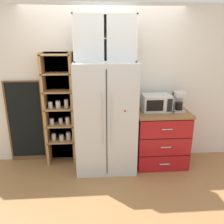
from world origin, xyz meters
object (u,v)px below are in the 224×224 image
(refrigerator, at_px, (106,117))
(chalkboard_menu, at_px, (26,122))
(bottle_green, at_px, (163,104))
(bottle_clear, at_px, (164,106))
(microwave, at_px, (156,103))
(mug_sage, at_px, (162,108))
(coffee_maker, at_px, (179,101))

(refrigerator, bearing_deg, chalkboard_menu, 166.62)
(bottle_green, distance_m, bottle_clear, 0.06)
(refrigerator, relative_size, microwave, 3.88)
(mug_sage, relative_size, bottle_green, 0.46)
(refrigerator, height_order, bottle_green, refrigerator)
(bottle_clear, bearing_deg, bottle_green, 90.00)
(refrigerator, distance_m, mug_sage, 0.92)
(refrigerator, xyz_separation_m, chalkboard_menu, (-1.32, 0.31, -0.15))
(refrigerator, height_order, bottle_clear, refrigerator)
(mug_sage, bearing_deg, microwave, 177.76)
(refrigerator, distance_m, chalkboard_menu, 1.36)
(microwave, distance_m, bottle_green, 0.10)
(mug_sage, bearing_deg, chalkboard_menu, 174.11)
(refrigerator, bearing_deg, microwave, 6.13)
(microwave, height_order, mug_sage, microwave)
(bottle_green, relative_size, bottle_clear, 1.07)
(coffee_maker, height_order, bottle_clear, coffee_maker)
(coffee_maker, relative_size, mug_sage, 2.58)
(mug_sage, relative_size, chalkboard_menu, 0.09)
(bottle_clear, bearing_deg, refrigerator, 179.74)
(chalkboard_menu, bearing_deg, mug_sage, -5.89)
(mug_sage, relative_size, bottle_clear, 0.49)
(chalkboard_menu, bearing_deg, bottle_clear, -8.12)
(bottle_green, bearing_deg, chalkboard_menu, 173.30)
(bottle_clear, bearing_deg, coffee_maker, 11.13)
(microwave, relative_size, mug_sage, 3.67)
(mug_sage, height_order, chalkboard_menu, chalkboard_menu)
(mug_sage, xyz_separation_m, chalkboard_menu, (-2.23, 0.23, -0.27))
(coffee_maker, xyz_separation_m, mug_sage, (-0.25, 0.04, -0.11))
(microwave, xyz_separation_m, bottle_clear, (0.10, -0.09, -0.03))
(coffee_maker, bearing_deg, bottle_green, 178.45)
(coffee_maker, xyz_separation_m, chalkboard_menu, (-2.48, 0.27, -0.38))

